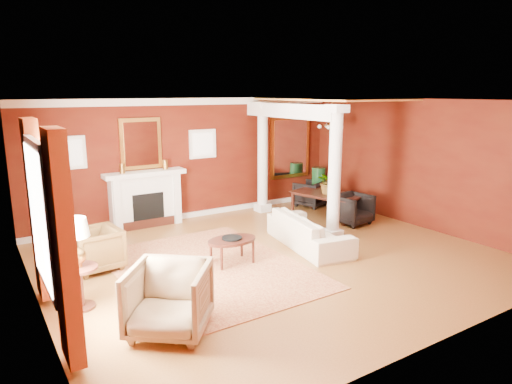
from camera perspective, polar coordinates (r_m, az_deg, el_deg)
ground at (r=8.64m, az=2.34°, el=-8.26°), size 8.00×8.00×0.00m
room_shell at (r=8.15m, az=2.46°, el=5.14°), size 8.04×7.04×2.92m
fireplace at (r=10.75m, az=-13.61°, el=-0.84°), size 1.85×0.42×1.29m
overmantel_mirror at (r=10.67m, az=-14.20°, el=5.88°), size 0.95×0.07×1.15m
flank_window_left at (r=10.32m, az=-22.39°, el=4.54°), size 0.70×0.07×0.70m
flank_window_right at (r=11.27m, az=-6.67°, el=5.99°), size 0.70×0.07×0.70m
left_window at (r=6.28m, az=-24.64°, el=-3.76°), size 0.21×2.55×2.60m
column_front at (r=9.52m, az=9.81°, el=2.44°), size 0.36×0.36×2.80m
column_back at (r=11.63m, az=0.84°, el=4.42°), size 0.36×0.36×2.80m
header_beam at (r=10.62m, az=4.17°, el=10.09°), size 0.30×3.20×0.32m
amber_ceiling at (r=11.23m, az=9.47°, el=11.36°), size 2.30×3.40×0.04m
dining_mirror at (r=12.67m, az=4.26°, el=5.61°), size 1.30×0.07×1.70m
chandelier at (r=11.33m, az=9.37°, el=8.22°), size 0.60×0.62×0.75m
crown_trim at (r=11.10m, az=-7.98°, el=11.14°), size 8.00×0.08×0.16m
base_trim at (r=11.49m, az=-7.57°, el=-2.75°), size 8.00×0.08×0.12m
rug at (r=8.19m, az=-5.90°, el=-9.44°), size 3.03×4.01×0.02m
sofa at (r=9.21m, az=6.64°, el=-4.17°), size 1.01×2.28×0.86m
armchair_leopard at (r=8.43m, az=-19.45°, el=-6.54°), size 0.83×0.87×0.82m
armchair_stripe at (r=6.07m, az=-10.85°, el=-12.67°), size 1.32×1.32×1.00m
coffee_table at (r=8.24m, az=-3.03°, el=-6.19°), size 0.92×0.92×0.47m
coffee_book at (r=8.26m, az=-3.29°, el=-5.05°), size 0.15×0.07×0.21m
side_table at (r=6.91m, az=-21.53°, el=-6.73°), size 0.54×0.54×1.35m
dining_table at (r=11.44m, az=8.94°, el=-0.73°), size 0.99×1.79×0.94m
dining_chair_near at (r=10.92m, az=11.99°, el=-1.93°), size 0.84×0.80×0.78m
dining_chair_far at (r=12.43m, az=6.83°, el=-0.07°), size 0.92×0.89×0.75m
green_urn at (r=12.81m, az=7.79°, el=0.38°), size 0.42×0.42×1.02m
potted_plant at (r=11.24m, az=9.04°, el=2.72°), size 0.61×0.66×0.47m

